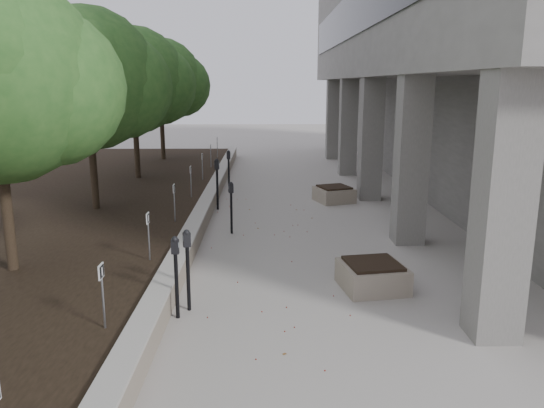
{
  "coord_description": "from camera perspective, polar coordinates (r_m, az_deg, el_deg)",
  "views": [
    {
      "loc": [
        -0.05,
        -6.54,
        3.8
      ],
      "look_at": [
        0.09,
        6.45,
        0.86
      ],
      "focal_mm": 35.22,
      "sensor_mm": 36.0,
      "label": 1
    }
  ],
  "objects": [
    {
      "name": "parking_sign_7",
      "position": [
        22.35,
        -6.56,
        5.16
      ],
      "size": [
        0.04,
        0.22,
        0.96
      ],
      "primitive_type": null,
      "color": "black",
      "rests_on": "planting_bed"
    },
    {
      "name": "retaining_wall",
      "position": [
        16.04,
        -6.97,
        -0.13
      ],
      "size": [
        0.39,
        26.0,
        0.5
      ],
      "primitive_type": null,
      "color": "gray",
      "rests_on": "ground"
    },
    {
      "name": "parking_meter_3",
      "position": [
        13.73,
        -4.37,
        -0.41
      ],
      "size": [
        0.16,
        0.13,
        1.36
      ],
      "primitive_type": null,
      "rotation": [
        0.0,
        0.0,
        0.28
      ],
      "color": "black",
      "rests_on": "ground"
    },
    {
      "name": "planter_front",
      "position": [
        10.32,
        10.68,
        -7.5
      ],
      "size": [
        1.31,
        1.31,
        0.53
      ],
      "primitive_type": null,
      "rotation": [
        0.0,
        0.0,
        0.17
      ],
      "color": "gray",
      "rests_on": "ground"
    },
    {
      "name": "ground",
      "position": [
        7.56,
        -0.19,
        -17.39
      ],
      "size": [
        90.0,
        90.0,
        0.0
      ],
      "primitive_type": "plane",
      "color": "#A8A39A",
      "rests_on": "ground"
    },
    {
      "name": "parking_meter_4",
      "position": [
        16.4,
        -5.87,
        2.12
      ],
      "size": [
        0.17,
        0.12,
        1.59
      ],
      "primitive_type": null,
      "rotation": [
        0.0,
        0.0,
        -0.09
      ],
      "color": "black",
      "rests_on": "ground"
    },
    {
      "name": "parking_meter_1",
      "position": [
        8.92,
        -10.19,
        -7.76
      ],
      "size": [
        0.14,
        0.11,
        1.41
      ],
      "primitive_type": null,
      "rotation": [
        0.0,
        0.0,
        -0.05
      ],
      "color": "black",
      "rests_on": "ground"
    },
    {
      "name": "berry_scatter",
      "position": [
        12.15,
        -0.85,
        -5.42
      ],
      "size": [
        3.3,
        14.1,
        0.02
      ],
      "primitive_type": null,
      "color": "maroon",
      "rests_on": "ground"
    },
    {
      "name": "planter_back",
      "position": [
        17.65,
        6.66,
        1.09
      ],
      "size": [
        1.4,
        1.4,
        0.51
      ],
      "primitive_type": null,
      "rotation": [
        0.0,
        0.0,
        0.33
      ],
      "color": "gray",
      "rests_on": "ground"
    },
    {
      "name": "crabapple_tree_4",
      "position": [
        20.12,
        -14.53,
        10.42
      ],
      "size": [
        4.6,
        4.0,
        5.44
      ],
      "primitive_type": null,
      "color": "#2C5D23",
      "rests_on": "planting_bed"
    },
    {
      "name": "parking_meter_2",
      "position": [
        9.18,
        -8.98,
        -7.02
      ],
      "size": [
        0.17,
        0.14,
        1.43
      ],
      "primitive_type": null,
      "rotation": [
        0.0,
        0.0,
        0.34
      ],
      "color": "black",
      "rests_on": "ground"
    },
    {
      "name": "parking_sign_4",
      "position": [
        13.56,
        -10.39,
        0.1
      ],
      "size": [
        0.04,
        0.22,
        0.96
      ],
      "primitive_type": null,
      "color": "black",
      "rests_on": "planting_bed"
    },
    {
      "name": "parking_sign_8",
      "position": [
        25.32,
        -5.87,
        6.06
      ],
      "size": [
        0.04,
        0.22,
        0.96
      ],
      "primitive_type": null,
      "color": "black",
      "rests_on": "planting_bed"
    },
    {
      "name": "parking_meter_5",
      "position": [
        19.05,
        -4.65,
        3.5
      ],
      "size": [
        0.16,
        0.12,
        1.5
      ],
      "primitive_type": null,
      "rotation": [
        0.0,
        0.0,
        0.13
      ],
      "color": "black",
      "rests_on": "ground"
    },
    {
      "name": "crabapple_tree_5",
      "position": [
        25.01,
        -11.8,
        10.93
      ],
      "size": [
        4.6,
        4.0,
        5.44
      ],
      "primitive_type": null,
      "color": "#2C5D23",
      "rests_on": "planting_bed"
    },
    {
      "name": "planting_bed",
      "position": [
        16.86,
        -19.48,
        -0.32
      ],
      "size": [
        7.0,
        26.0,
        0.4
      ],
      "primitive_type": "cube",
      "color": "black",
      "rests_on": "ground"
    },
    {
      "name": "parking_sign_5",
      "position": [
        16.47,
        -8.66,
        2.39
      ],
      "size": [
        0.04,
        0.22,
        0.96
      ],
      "primitive_type": null,
      "color": "black",
      "rests_on": "planting_bed"
    },
    {
      "name": "parking_sign_2",
      "position": [
        7.96,
        -17.63,
        -9.4
      ],
      "size": [
        0.04,
        0.22,
        0.96
      ],
      "primitive_type": null,
      "color": "black",
      "rests_on": "planting_bed"
    },
    {
      "name": "parking_sign_3",
      "position": [
        10.71,
        -13.04,
        -3.42
      ],
      "size": [
        0.04,
        0.22,
        0.96
      ],
      "primitive_type": null,
      "color": "black",
      "rests_on": "planting_bed"
    },
    {
      "name": "parking_sign_6",
      "position": [
        19.4,
        -7.45,
        3.98
      ],
      "size": [
        0.04,
        0.22,
        0.96
      ],
      "primitive_type": null,
      "color": "black",
      "rests_on": "planting_bed"
    },
    {
      "name": "crabapple_tree_3",
      "position": [
        15.31,
        -18.98,
        9.53
      ],
      "size": [
        4.6,
        4.0,
        5.44
      ],
      "primitive_type": null,
      "color": "#2C5D23",
      "rests_on": "planting_bed"
    }
  ]
}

